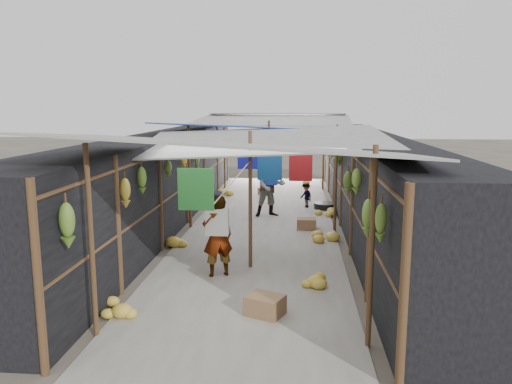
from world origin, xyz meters
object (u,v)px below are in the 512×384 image
(vendor_elderly, at_px, (218,236))
(black_basin, at_px, (325,206))
(crate_near, at_px, (265,306))
(vendor_seated, at_px, (306,195))
(shopper_blue, at_px, (270,186))

(vendor_elderly, bearing_deg, black_basin, -134.91)
(crate_near, distance_m, black_basin, 7.82)
(vendor_seated, bearing_deg, black_basin, 43.12)
(crate_near, bearing_deg, black_basin, 105.16)
(shopper_blue, bearing_deg, black_basin, 17.77)
(shopper_blue, height_order, vendor_seated, shopper_blue)
(crate_near, height_order, vendor_elderly, vendor_elderly)
(crate_near, bearing_deg, vendor_elderly, 144.91)
(crate_near, xyz_separation_m, black_basin, (1.28, 7.71, -0.06))
(crate_near, distance_m, vendor_elderly, 1.99)
(crate_near, bearing_deg, shopper_blue, 117.13)
(black_basin, xyz_separation_m, shopper_blue, (-1.57, -1.10, 0.77))
(black_basin, distance_m, vendor_seated, 0.64)
(vendor_seated, bearing_deg, crate_near, -39.11)
(vendor_elderly, relative_size, vendor_seated, 1.96)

